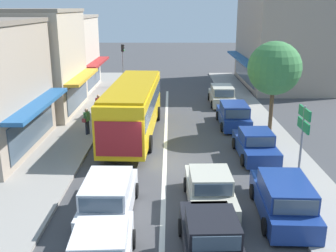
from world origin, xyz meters
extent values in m
plane|color=#3F3F42|center=(0.00, 0.00, 0.00)|extent=(140.00, 140.00, 0.00)
cube|color=silver|center=(0.00, 4.00, 0.00)|extent=(0.20, 28.00, 0.01)
cube|color=gray|center=(-6.80, 6.00, 0.07)|extent=(5.20, 44.00, 0.14)
cube|color=gray|center=(6.20, 6.00, 0.06)|extent=(2.80, 44.00, 0.12)
cube|color=#23568E|center=(-6.68, 1.83, 2.70)|extent=(1.10, 7.72, 0.20)
cube|color=#425160|center=(-7.10, 1.83, 1.40)|extent=(0.06, 6.71, 1.80)
cube|color=#B2A38E|center=(-10.20, 10.22, 3.63)|extent=(7.12, 7.67, 7.26)
cube|color=gold|center=(-6.19, 10.22, 2.70)|extent=(1.10, 7.06, 0.20)
cube|color=#425160|center=(-6.61, 10.22, 1.40)|extent=(0.06, 6.14, 1.80)
cube|color=gray|center=(-10.20, 10.22, 7.38)|extent=(7.28, 7.67, 0.24)
cube|color=beige|center=(-10.20, 18.10, 3.33)|extent=(6.54, 7.87, 6.67)
cube|color=maroon|center=(-6.48, 18.10, 2.70)|extent=(1.10, 7.24, 0.20)
cube|color=#425160|center=(-6.90, 18.10, 1.40)|extent=(0.06, 6.30, 1.80)
cube|color=gray|center=(-10.20, 18.10, 6.79)|extent=(6.70, 7.87, 0.24)
cube|color=gray|center=(11.50, 21.33, 4.55)|extent=(7.39, 12.59, 9.11)
cube|color=#23568E|center=(7.35, 21.33, 2.70)|extent=(1.10, 11.58, 0.20)
cube|color=#425160|center=(7.77, 21.33, 1.40)|extent=(0.06, 10.07, 1.80)
cube|color=yellow|center=(-1.97, 4.89, 1.76)|extent=(2.97, 10.90, 2.70)
cube|color=#425160|center=(-1.97, 4.89, 2.16)|extent=(2.99, 10.47, 0.90)
cube|color=maroon|center=(-2.21, -0.54, 1.56)|extent=(2.25, 0.16, 1.76)
cube|color=#AF890F|center=(-1.97, 4.89, 3.17)|extent=(2.80, 10.03, 0.12)
cylinder|color=black|center=(-3.07, 8.28, 0.48)|extent=(0.30, 0.97, 0.96)
cylinder|color=black|center=(-0.58, 8.18, 0.48)|extent=(0.30, 0.97, 0.96)
cylinder|color=black|center=(-3.35, 1.97, 0.48)|extent=(0.30, 0.97, 0.96)
cylinder|color=black|center=(-0.85, 1.86, 0.48)|extent=(0.30, 0.97, 0.96)
cube|color=silver|center=(-1.75, -8.43, 1.17)|extent=(1.64, 1.87, 0.60)
cube|color=#425160|center=(-1.80, -7.51, 1.17)|extent=(1.44, 0.13, 0.51)
cylinder|color=black|center=(-2.68, -7.11, 0.31)|extent=(0.21, 0.63, 0.62)
cylinder|color=black|center=(-0.96, -7.03, 0.31)|extent=(0.21, 0.63, 0.62)
cube|color=#B7B29E|center=(1.84, -4.13, 0.51)|extent=(1.82, 4.24, 0.72)
cube|color=#B7B29E|center=(1.84, -4.23, 1.17)|extent=(1.60, 1.84, 0.60)
cube|color=#425160|center=(1.82, -3.31, 1.17)|extent=(1.44, 0.09, 0.51)
cube|color=#425160|center=(1.87, -5.15, 1.17)|extent=(1.41, 0.09, 0.48)
cylinder|color=black|center=(0.95, -2.89, 0.31)|extent=(0.19, 0.62, 0.62)
cylinder|color=black|center=(2.67, -2.85, 0.31)|extent=(0.19, 0.62, 0.62)
cylinder|color=black|center=(1.01, -5.41, 0.31)|extent=(0.19, 0.62, 0.62)
cylinder|color=black|center=(2.73, -5.37, 0.31)|extent=(0.19, 0.62, 0.62)
cube|color=silver|center=(-2.05, -4.81, 0.52)|extent=(1.80, 4.52, 0.76)
cube|color=silver|center=(-2.05, -5.16, 1.24)|extent=(1.66, 2.61, 0.68)
cube|color=#425160|center=(-2.04, -3.84, 1.24)|extent=(1.51, 0.07, 0.58)
cube|color=#425160|center=(-2.06, -6.48, 1.24)|extent=(1.48, 0.07, 0.54)
cylinder|color=black|center=(-2.92, -3.45, 0.31)|extent=(0.19, 0.62, 0.62)
cylinder|color=black|center=(-1.16, -3.46, 0.31)|extent=(0.19, 0.62, 0.62)
cylinder|color=black|center=(-2.94, -6.15, 0.31)|extent=(0.19, 0.62, 0.62)
cylinder|color=black|center=(-1.18, -6.16, 0.31)|extent=(0.19, 0.62, 0.62)
cube|color=black|center=(1.56, -7.55, 0.51)|extent=(1.88, 4.26, 0.72)
cube|color=black|center=(1.56, -7.65, 1.17)|extent=(1.63, 1.86, 0.60)
cube|color=#425160|center=(1.53, -6.73, 1.17)|extent=(1.44, 0.12, 0.51)
cube|color=#425160|center=(1.60, -8.57, 1.17)|extent=(1.41, 0.11, 0.48)
cylinder|color=black|center=(0.65, -6.33, 0.31)|extent=(0.20, 0.63, 0.62)
cylinder|color=black|center=(2.37, -6.26, 0.31)|extent=(0.20, 0.63, 0.62)
cube|color=navy|center=(4.52, -4.92, 0.52)|extent=(1.93, 4.56, 0.76)
cube|color=navy|center=(4.50, -5.27, 1.24)|extent=(1.74, 2.66, 0.68)
cube|color=#425160|center=(4.55, -3.95, 1.24)|extent=(1.51, 0.12, 0.58)
cube|color=#425160|center=(4.45, -6.58, 1.24)|extent=(1.48, 0.12, 0.54)
cylinder|color=black|center=(3.69, -3.53, 0.31)|extent=(0.20, 0.63, 0.62)
cylinder|color=black|center=(5.45, -3.60, 0.31)|extent=(0.20, 0.63, 0.62)
cylinder|color=black|center=(3.59, -6.23, 0.31)|extent=(0.20, 0.63, 0.62)
cylinder|color=black|center=(5.34, -6.30, 0.31)|extent=(0.20, 0.63, 0.62)
cube|color=navy|center=(4.75, 1.21, 0.51)|extent=(1.80, 4.23, 0.72)
cube|color=navy|center=(4.75, 1.11, 1.17)|extent=(1.60, 1.83, 0.60)
cube|color=#425160|center=(4.74, 2.03, 1.17)|extent=(1.44, 0.09, 0.51)
cube|color=#425160|center=(4.77, 0.19, 1.17)|extent=(1.40, 0.09, 0.48)
cylinder|color=black|center=(3.87, 2.45, 0.31)|extent=(0.19, 0.62, 0.62)
cylinder|color=black|center=(5.59, 2.49, 0.31)|extent=(0.19, 0.62, 0.62)
cylinder|color=black|center=(3.92, -0.07, 0.31)|extent=(0.19, 0.62, 0.62)
cylinder|color=black|center=(5.64, -0.03, 0.31)|extent=(0.19, 0.62, 0.62)
cube|color=navy|center=(4.46, 6.88, 0.52)|extent=(1.79, 4.51, 0.76)
cube|color=navy|center=(4.46, 6.53, 1.24)|extent=(1.66, 2.61, 0.68)
cube|color=#425160|center=(4.47, 7.85, 1.24)|extent=(1.51, 0.07, 0.58)
cube|color=#425160|center=(4.45, 5.21, 1.24)|extent=(1.48, 0.07, 0.54)
cylinder|color=black|center=(3.59, 8.24, 0.31)|extent=(0.18, 0.62, 0.62)
cylinder|color=black|center=(5.35, 8.22, 0.31)|extent=(0.18, 0.62, 0.62)
cylinder|color=black|center=(3.58, 5.54, 0.31)|extent=(0.18, 0.62, 0.62)
cylinder|color=black|center=(5.34, 5.52, 0.31)|extent=(0.18, 0.62, 0.62)
cube|color=#B7B29E|center=(4.44, 12.90, 0.52)|extent=(1.80, 4.52, 0.76)
cube|color=#B7B29E|center=(4.44, 12.55, 1.24)|extent=(1.66, 2.61, 0.68)
cube|color=#425160|center=(4.45, 13.87, 1.24)|extent=(1.51, 0.07, 0.58)
cube|color=#425160|center=(4.42, 11.23, 1.24)|extent=(1.48, 0.07, 0.54)
cylinder|color=black|center=(3.57, 14.26, 0.31)|extent=(0.19, 0.62, 0.62)
cylinder|color=black|center=(5.33, 14.24, 0.31)|extent=(0.19, 0.62, 0.62)
cylinder|color=black|center=(3.55, 11.56, 0.31)|extent=(0.19, 0.62, 0.62)
cylinder|color=black|center=(5.31, 11.54, 0.31)|extent=(0.19, 0.62, 0.62)
cylinder|color=gray|center=(-4.29, 19.65, 2.10)|extent=(0.12, 0.12, 4.20)
cube|color=black|center=(-4.29, 19.65, 3.85)|extent=(0.24, 0.24, 0.68)
sphere|color=black|center=(-4.15, 19.65, 4.08)|extent=(0.13, 0.13, 0.13)
sphere|color=black|center=(-4.15, 19.65, 3.86)|extent=(0.13, 0.13, 0.13)
sphere|color=green|center=(-4.15, 19.65, 3.64)|extent=(0.13, 0.13, 0.13)
cylinder|color=gray|center=(6.00, -2.12, 1.80)|extent=(0.10, 0.10, 3.60)
cube|color=#19753D|center=(6.00, -2.14, 3.30)|extent=(0.08, 1.40, 0.44)
cube|color=white|center=(6.04, -2.14, 3.30)|extent=(0.01, 1.10, 0.10)
cube|color=#19753D|center=(6.00, -2.14, 2.75)|extent=(0.08, 1.40, 0.44)
cube|color=white|center=(6.04, -2.14, 2.75)|extent=(0.01, 1.10, 0.10)
cylinder|color=brown|center=(6.37, 4.72, 1.54)|extent=(0.24, 0.24, 3.08)
cylinder|color=brown|center=(6.37, 5.08, 3.64)|extent=(0.10, 0.82, 1.18)
cylinder|color=brown|center=(6.77, 4.72, 3.41)|extent=(0.86, 0.10, 0.74)
cylinder|color=brown|center=(6.37, 4.37, 3.56)|extent=(0.10, 0.78, 1.03)
cylinder|color=brown|center=(5.96, 4.72, 3.67)|extent=(0.90, 0.10, 1.24)
sphere|color=#38753D|center=(6.37, 4.72, 4.18)|extent=(3.15, 3.15, 3.15)
cylinder|color=#232838|center=(-4.75, 4.66, 0.56)|extent=(0.14, 0.14, 0.84)
cylinder|color=#232838|center=(-4.83, 4.50, 0.56)|extent=(0.14, 0.14, 0.84)
cube|color=#478951|center=(-4.79, 4.58, 1.26)|extent=(0.36, 0.42, 0.56)
sphere|color=tan|center=(-4.79, 4.58, 1.66)|extent=(0.22, 0.22, 0.22)
cylinder|color=#478951|center=(-4.68, 4.80, 1.26)|extent=(0.09, 0.09, 0.54)
cylinder|color=#478951|center=(-4.90, 4.37, 1.26)|extent=(0.09, 0.09, 0.54)
cube|color=maroon|center=(-4.91, 4.30, 1.08)|extent=(0.26, 0.20, 0.22)
cylinder|color=#232838|center=(-4.80, 8.34, 0.56)|extent=(0.14, 0.14, 0.84)
cylinder|color=#232838|center=(-4.70, 8.49, 0.56)|extent=(0.14, 0.14, 0.84)
cube|color=#A82D38|center=(-4.75, 8.41, 1.26)|extent=(0.38, 0.42, 0.56)
sphere|color=tan|center=(-4.75, 8.41, 1.66)|extent=(0.22, 0.22, 0.22)
cylinder|color=#A82D38|center=(-4.88, 8.21, 1.26)|extent=(0.09, 0.09, 0.54)
cylinder|color=#A82D38|center=(-4.62, 8.61, 1.26)|extent=(0.09, 0.09, 0.54)
cube|color=brown|center=(-4.59, 8.68, 1.08)|extent=(0.26, 0.22, 0.22)
camera|label=1|loc=(0.27, -18.29, 7.63)|focal=42.00mm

